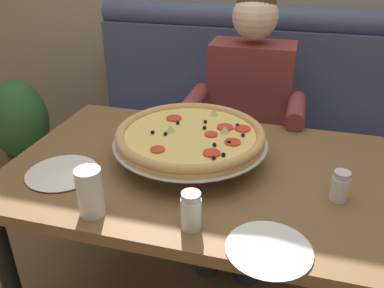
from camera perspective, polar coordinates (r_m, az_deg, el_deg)
The scene contains 10 objects.
booth_bench at distance 2.33m, azimuth 6.36°, elevation 0.20°, with size 1.77×0.78×1.13m.
dining_table at distance 1.44m, azimuth 0.87°, elevation -6.28°, with size 1.32×0.84×0.75m.
diner_main at distance 1.95m, azimuth 7.82°, elevation 4.61°, with size 0.54×0.64×1.27m.
pizza at distance 1.39m, azimuth -0.22°, elevation 1.20°, with size 0.54×0.54×0.13m.
shaker_parmesan at distance 1.09m, azimuth -0.14°, elevation -9.92°, with size 0.06×0.06×0.11m.
shaker_pepper_flakes at distance 1.28m, azimuth 20.46°, elevation -5.95°, with size 0.05×0.05×0.10m.
plate_near_left at distance 1.41m, azimuth -18.17°, elevation -3.73°, with size 0.24×0.24×0.02m.
plate_near_right at distance 1.06m, azimuth 11.03°, elevation -14.36°, with size 0.22×0.22×0.02m.
drinking_glass at distance 1.17m, azimuth -14.39°, elevation -7.13°, with size 0.08×0.08×0.15m.
potted_plant at distance 2.75m, azimuth -23.42°, elevation 2.20°, with size 0.36×0.36×0.70m.
Camera 1 is at (0.30, -1.16, 1.46)m, focal length 37.08 mm.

